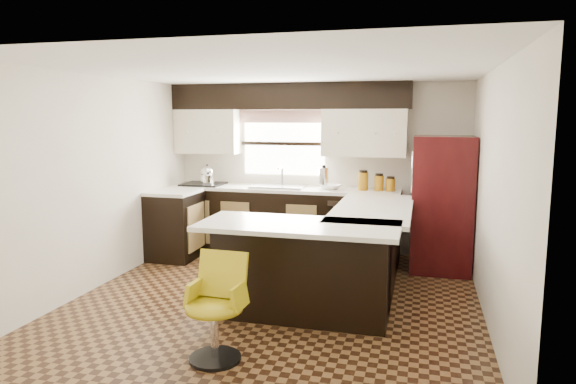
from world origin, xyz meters
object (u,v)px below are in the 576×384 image
(peninsula_return, at_px, (303,272))
(bar_chair, at_px, (214,309))
(refrigerator, at_px, (442,204))
(peninsula_long, at_px, (368,250))

(peninsula_return, bearing_deg, bar_chair, -113.56)
(peninsula_return, height_order, bar_chair, peninsula_return)
(refrigerator, bearing_deg, bar_chair, -121.01)
(peninsula_long, height_order, refrigerator, refrigerator)
(peninsula_long, distance_m, refrigerator, 1.32)
(peninsula_return, bearing_deg, refrigerator, 55.28)
(peninsula_long, xyz_separation_m, peninsula_return, (-0.53, -0.97, 0.00))
(peninsula_long, bearing_deg, refrigerator, 49.63)
(peninsula_return, relative_size, refrigerator, 0.97)
(bar_chair, bearing_deg, peninsula_return, 68.96)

